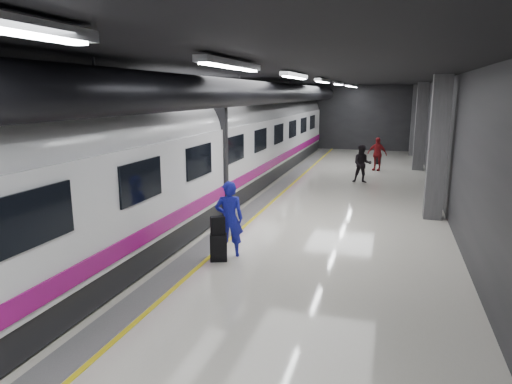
% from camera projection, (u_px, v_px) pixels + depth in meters
% --- Properties ---
extents(ground, '(40.00, 40.00, 0.00)m').
position_uv_depth(ground, '(280.00, 223.00, 14.11)').
color(ground, beige).
rests_on(ground, ground).
extents(platform_hall, '(10.02, 40.02, 4.51)m').
position_uv_depth(platform_hall, '(280.00, 106.00, 14.34)').
color(platform_hall, black).
rests_on(platform_hall, ground).
extents(train, '(3.05, 38.00, 4.05)m').
position_uv_depth(train, '(182.00, 153.00, 14.58)').
color(train, black).
rests_on(train, ground).
extents(traveler_main, '(0.80, 0.67, 1.89)m').
position_uv_depth(traveler_main, '(229.00, 219.00, 11.09)').
color(traveler_main, '#1E1BCC').
rests_on(traveler_main, ground).
extents(suitcase_main, '(0.47, 0.38, 0.66)m').
position_uv_depth(suitcase_main, '(219.00, 248.00, 10.89)').
color(suitcase_main, black).
rests_on(suitcase_main, ground).
extents(shoulder_bag, '(0.37, 0.33, 0.44)m').
position_uv_depth(shoulder_bag, '(218.00, 226.00, 10.77)').
color(shoulder_bag, black).
rests_on(shoulder_bag, suitcase_main).
extents(traveler_far_a, '(0.87, 0.70, 1.70)m').
position_uv_depth(traveler_far_a, '(362.00, 164.00, 20.38)').
color(traveler_far_a, black).
rests_on(traveler_far_a, ground).
extents(traveler_far_b, '(1.09, 0.71, 1.73)m').
position_uv_depth(traveler_far_b, '(377.00, 154.00, 23.67)').
color(traveler_far_b, maroon).
rests_on(traveler_far_b, ground).
extents(suitcase_far, '(0.34, 0.25, 0.45)m').
position_uv_depth(suitcase_far, '(378.00, 160.00, 25.92)').
color(suitcase_far, black).
rests_on(suitcase_far, ground).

